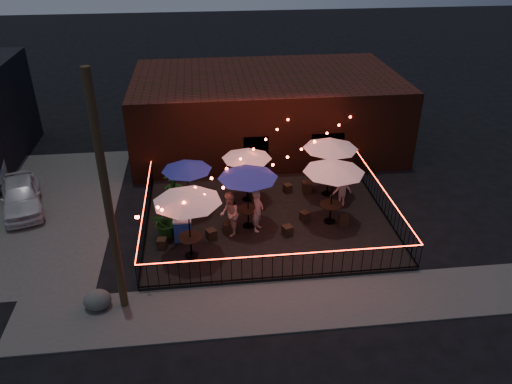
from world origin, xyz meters
The scene contains 36 objects.
ground centered at (0.00, 0.00, 0.00)m, with size 110.00×110.00×0.00m, color black.
patio centered at (0.00, 2.00, 0.07)m, with size 10.00×8.00×0.15m, color black.
sidewalk centered at (0.00, -3.25, 0.03)m, with size 18.00×2.50×0.05m, color #494643.
brick_building centered at (1.00, 9.99, 2.00)m, with size 14.00×8.00×4.00m.
utility_pole centered at (-5.40, -2.60, 4.00)m, with size 0.26×0.26×8.00m, color #3C2E18.
fence_front centered at (0.00, -2.00, 0.66)m, with size 10.00×0.04×1.04m.
fence_left centered at (-5.00, 2.00, 0.66)m, with size 0.04×8.00×1.04m.
fence_right centered at (5.00, 2.00, 0.66)m, with size 0.04×8.00×1.04m.
festoon_lights centered at (-1.01, 1.70, 2.52)m, with size 10.02×8.72×1.32m.
cafe_table_0 centered at (-3.18, -0.28, 2.66)m, with size 2.97×2.97×2.75m.
cafe_table_1 centered at (-3.24, 2.99, 2.27)m, with size 2.34×2.34×2.32m.
cafe_table_2 centered at (-0.84, 1.51, 2.55)m, with size 2.43×2.43×2.63m.
cafe_table_3 centered at (-0.67, 3.71, 2.34)m, with size 2.51×2.51×2.40m.
cafe_table_4 centered at (2.57, 1.46, 2.63)m, with size 2.79×2.79×2.72m.
cafe_table_5 centered at (3.02, 3.77, 2.60)m, with size 2.89×2.89×2.68m.
bistro_chair_0 centered at (-4.29, 0.35, 0.36)m, with size 0.35×0.35×0.41m, color black.
bistro_chair_1 centered at (-2.39, 0.74, 0.36)m, with size 0.36×0.36×0.43m, color black.
bistro_chair_2 centered at (-4.18, 3.89, 0.36)m, with size 0.35×0.35×0.41m, color black.
bistro_chair_3 centered at (-2.81, 3.35, 0.39)m, with size 0.41×0.41×0.48m, color black.
bistro_chair_4 centered at (-1.69, 1.14, 0.39)m, with size 0.40×0.40×0.47m, color black.
bistro_chair_5 centered at (0.63, 0.66, 0.36)m, with size 0.36×0.36×0.42m, color black.
bistro_chair_6 centered at (-0.36, 3.60, 0.37)m, with size 0.37×0.37×0.43m, color black.
bistro_chair_7 centered at (1.25, 4.16, 0.35)m, with size 0.34×0.34×0.40m, color black.
bistro_chair_8 centered at (1.55, 1.66, 0.35)m, with size 0.34×0.34×0.40m, color black.
bistro_chair_9 centered at (3.08, 1.15, 0.36)m, with size 0.36×0.36×0.43m, color black.
bistro_chair_10 centered at (2.14, 4.11, 0.39)m, with size 0.41×0.41×0.48m, color black.
bistro_chair_11 centered at (3.70, 3.88, 0.36)m, with size 0.36×0.36×0.42m, color black.
patron_a centered at (-0.50, 1.21, 1.05)m, with size 0.66×0.43×1.81m, color tan.
patron_b centered at (-1.63, 1.02, 1.08)m, with size 0.90×0.70×1.85m, color tan.
patron_c centered at (3.37, 2.72, 0.92)m, with size 0.99×0.57×1.53m, color #CEA28D.
potted_shrub_a centered at (-4.09, 1.18, 0.85)m, with size 1.26×1.09×1.40m, color #143711.
potted_shrub_b centered at (-3.77, 2.77, 0.75)m, with size 0.66×0.53×1.20m, color #0F410E.
potted_shrub_c centered at (-3.91, 4.06, 0.90)m, with size 0.84×0.84×1.50m, color #113E11.
cooler centered at (-3.49, 0.84, 0.62)m, with size 0.71×0.52×0.93m.
boulder centered at (-6.24, -2.65, 0.35)m, with size 0.90×0.77×0.70m, color #4A4A45.
car_white centered at (-10.53, 4.26, 0.68)m, with size 1.61×3.99×1.36m, color silver.
Camera 1 is at (-2.52, -15.68, 11.38)m, focal length 35.00 mm.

